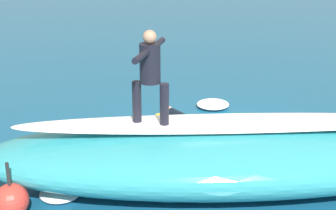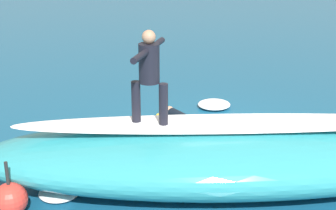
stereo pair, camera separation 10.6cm
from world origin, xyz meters
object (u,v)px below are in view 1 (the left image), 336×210
object	(u,v)px
surfboard_riding	(151,125)
buoy_marker	(11,200)
surfer_riding	(150,71)
surfboard_paddling	(181,126)
surfer_paddling	(184,121)

from	to	relation	value
surfboard_riding	buoy_marker	xyz separation A→B (m)	(2.48, 0.36, -0.91)
surfer_riding	surfboard_paddling	bearing A→B (deg)	-87.50
buoy_marker	surfboard_paddling	bearing A→B (deg)	-143.50
surfboard_riding	surfer_riding	size ratio (longest dim) A/B	1.20
surfboard_riding	surfboard_paddling	size ratio (longest dim) A/B	0.98
surfboard_paddling	surfer_paddling	xyz separation A→B (m)	(-0.04, 0.12, 0.18)
surfer_riding	buoy_marker	size ratio (longest dim) A/B	1.71
surfer_riding	surfboard_riding	bearing A→B (deg)	147.97
buoy_marker	surfboard_riding	bearing A→B (deg)	-171.71
surfer_riding	buoy_marker	bearing A→B (deg)	39.70
surfboard_riding	buoy_marker	distance (m)	2.67
surfboard_riding	surfer_paddling	xyz separation A→B (m)	(-1.42, -2.37, -0.99)
surfboard_paddling	surfer_paddling	bearing A→B (deg)	180.00
surfboard_paddling	buoy_marker	world-z (taller)	buoy_marker
surfboard_paddling	surfboard_riding	bearing A→B (deg)	132.29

